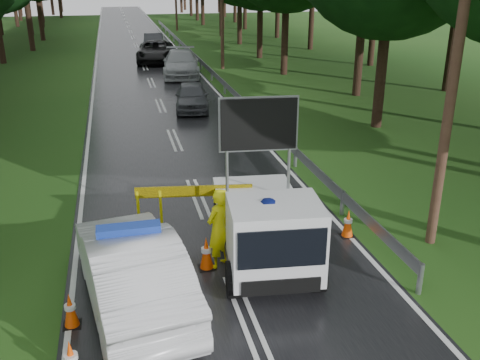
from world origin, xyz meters
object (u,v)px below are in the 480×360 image
object	(u,v)px
officer	(219,229)
queue_car_first	(192,96)
police_sedan	(132,270)
barrier	(194,197)
queue_car_fourth	(154,42)
work_truck	(266,224)
civilian	(270,244)
queue_car_third	(156,51)
queue_car_second	(181,63)

from	to	relation	value
officer	queue_car_first	bearing A→B (deg)	-135.24
police_sedan	barrier	size ratio (longest dim) A/B	1.73
officer	queue_car_fourth	bearing A→B (deg)	-131.51
queue_car_fourth	work_truck	bearing A→B (deg)	-84.05
civilian	queue_car_first	size ratio (longest dim) A/B	0.53
civilian	queue_car_fourth	xyz separation A→B (m)	(0.57, 36.96, -0.29)
civilian	queue_car_first	bearing A→B (deg)	72.46
civilian	barrier	bearing A→B (deg)	95.71
queue_car_first	work_truck	bearing A→B (deg)	-84.47
officer	queue_car_fourth	size ratio (longest dim) A/B	0.43
police_sedan	queue_car_third	size ratio (longest dim) A/B	0.92
work_truck	queue_car_fourth	distance (m)	36.01
barrier	queue_car_fourth	xyz separation A→B (m)	(1.70, 33.97, -0.21)
police_sedan	queue_car_second	bearing A→B (deg)	-108.26
officer	queue_car_third	bearing A→B (deg)	-131.33
civilian	queue_car_third	world-z (taller)	civilian
civilian	queue_car_fourth	distance (m)	36.97
barrier	civilian	world-z (taller)	civilian
work_truck	queue_car_first	size ratio (longest dim) A/B	1.23
civilian	queue_car_third	distance (m)	30.96
barrier	police_sedan	bearing A→B (deg)	-110.58
officer	queue_car_second	distance (m)	24.03
work_truck	queue_car_third	distance (m)	30.01
queue_car_first	queue_car_third	size ratio (longest dim) A/B	0.69
police_sedan	queue_car_first	size ratio (longest dim) A/B	1.34
queue_car_second	work_truck	bearing A→B (deg)	-85.95
queue_car_second	queue_car_third	distance (m)	6.10
work_truck	barrier	distance (m)	2.42
officer	civilian	size ratio (longest dim) A/B	0.94
police_sedan	queue_car_fourth	size ratio (longest dim) A/B	1.17
officer	queue_car_first	world-z (taller)	officer
barrier	queue_car_second	size ratio (longest dim) A/B	0.54
police_sedan	barrier	distance (m)	3.50
police_sedan	queue_car_fourth	distance (m)	37.18
barrier	queue_car_second	xyz separation A→B (m)	(2.48, 21.97, -0.13)
police_sedan	queue_car_second	distance (m)	25.37
barrier	civilian	bearing A→B (deg)	-60.69
officer	queue_car_third	size ratio (longest dim) A/B	0.34
barrier	officer	bearing A→B (deg)	-74.12
work_truck	officer	xyz separation A→B (m)	(-1.06, 0.09, -0.03)
police_sedan	work_truck	distance (m)	3.18
work_truck	queue_car_second	world-z (taller)	work_truck
police_sedan	officer	distance (m)	2.24
queue_car_first	officer	bearing A→B (deg)	-88.56
barrier	officer	size ratio (longest dim) A/B	1.56
barrier	queue_car_first	xyz separation A→B (m)	(1.82, 12.91, -0.28)
queue_car_second	queue_car_first	bearing A→B (deg)	-87.31
queue_car_first	police_sedan	bearing A→B (deg)	-94.97
queue_car_second	queue_car_fourth	bearing A→B (deg)	100.53
officer	queue_car_third	distance (m)	29.94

